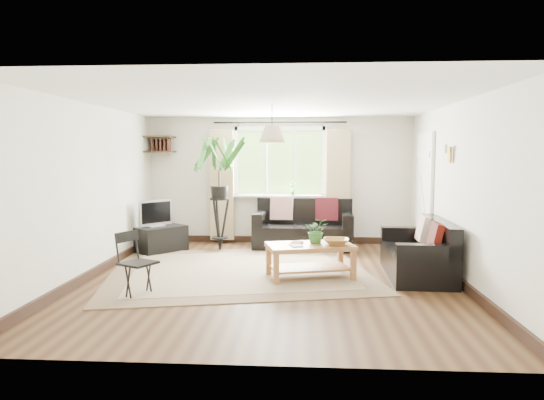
# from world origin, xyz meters

# --- Properties ---
(floor) EXTENTS (5.50, 5.50, 0.00)m
(floor) POSITION_xyz_m (0.00, 0.00, 0.00)
(floor) COLOR #331C11
(floor) RESTS_ON ground
(ceiling) EXTENTS (5.50, 5.50, 0.00)m
(ceiling) POSITION_xyz_m (0.00, 0.00, 2.40)
(ceiling) COLOR white
(ceiling) RESTS_ON floor
(wall_back) EXTENTS (5.00, 0.02, 2.40)m
(wall_back) POSITION_xyz_m (0.00, 2.75, 1.20)
(wall_back) COLOR beige
(wall_back) RESTS_ON floor
(wall_front) EXTENTS (5.00, 0.02, 2.40)m
(wall_front) POSITION_xyz_m (0.00, -2.75, 1.20)
(wall_front) COLOR beige
(wall_front) RESTS_ON floor
(wall_left) EXTENTS (0.02, 5.50, 2.40)m
(wall_left) POSITION_xyz_m (-2.50, 0.00, 1.20)
(wall_left) COLOR beige
(wall_left) RESTS_ON floor
(wall_right) EXTENTS (0.02, 5.50, 2.40)m
(wall_right) POSITION_xyz_m (2.50, 0.00, 1.20)
(wall_right) COLOR beige
(wall_right) RESTS_ON floor
(rug) EXTENTS (4.22, 3.82, 0.02)m
(rug) POSITION_xyz_m (-0.49, 0.41, 0.01)
(rug) COLOR beige
(rug) RESTS_ON floor
(window) EXTENTS (2.50, 0.16, 2.16)m
(window) POSITION_xyz_m (0.00, 2.71, 1.55)
(window) COLOR white
(window) RESTS_ON wall_back
(door) EXTENTS (0.06, 0.96, 2.06)m
(door) POSITION_xyz_m (2.47, 1.70, 1.00)
(door) COLOR silver
(door) RESTS_ON wall_right
(corner_shelf) EXTENTS (0.50, 0.50, 0.34)m
(corner_shelf) POSITION_xyz_m (-2.25, 2.50, 1.89)
(corner_shelf) COLOR black
(corner_shelf) RESTS_ON wall_back
(pendant_lamp) EXTENTS (0.36, 0.36, 0.54)m
(pendant_lamp) POSITION_xyz_m (0.00, 0.40, 2.05)
(pendant_lamp) COLOR beige
(pendant_lamp) RESTS_ON ceiling
(wall_sconce) EXTENTS (0.12, 0.12, 0.28)m
(wall_sconce) POSITION_xyz_m (2.43, 0.30, 1.74)
(wall_sconce) COLOR beige
(wall_sconce) RESTS_ON wall_right
(sofa_back) EXTENTS (1.83, 0.99, 0.84)m
(sofa_back) POSITION_xyz_m (0.46, 2.25, 0.42)
(sofa_back) COLOR black
(sofa_back) RESTS_ON floor
(sofa_right) EXTENTS (1.63, 0.85, 0.75)m
(sofa_right) POSITION_xyz_m (2.04, 0.28, 0.38)
(sofa_right) COLOR black
(sofa_right) RESTS_ON floor
(coffee_table) EXTENTS (1.28, 0.91, 0.48)m
(coffee_table) POSITION_xyz_m (0.55, 0.07, 0.24)
(coffee_table) COLOR brown
(coffee_table) RESTS_ON floor
(table_plant) EXTENTS (0.33, 0.29, 0.35)m
(table_plant) POSITION_xyz_m (0.63, 0.14, 0.65)
(table_plant) COLOR #2A6227
(table_plant) RESTS_ON coffee_table
(bowl) EXTENTS (0.35, 0.35, 0.09)m
(bowl) POSITION_xyz_m (0.90, 0.05, 0.52)
(bowl) COLOR olive
(bowl) RESTS_ON coffee_table
(book_a) EXTENTS (0.21, 0.24, 0.02)m
(book_a) POSITION_xyz_m (0.29, -0.11, 0.48)
(book_a) COLOR white
(book_a) RESTS_ON coffee_table
(book_b) EXTENTS (0.19, 0.24, 0.02)m
(book_b) POSITION_xyz_m (0.29, 0.13, 0.49)
(book_b) COLOR brown
(book_b) RESTS_ON coffee_table
(tv_stand) EXTENTS (0.89, 0.93, 0.45)m
(tv_stand) POSITION_xyz_m (-2.03, 1.72, 0.22)
(tv_stand) COLOR black
(tv_stand) RESTS_ON floor
(tv) EXTENTS (0.58, 0.62, 0.49)m
(tv) POSITION_xyz_m (-2.12, 1.72, 0.69)
(tv) COLOR #A5A5AA
(tv) RESTS_ON tv_stand
(palm_stand) EXTENTS (0.98, 0.98, 2.01)m
(palm_stand) POSITION_xyz_m (-1.03, 1.93, 1.01)
(palm_stand) COLOR black
(palm_stand) RESTS_ON floor
(folding_chair) EXTENTS (0.54, 0.54, 0.77)m
(folding_chair) POSITION_xyz_m (-1.53, -0.90, 0.39)
(folding_chair) COLOR black
(folding_chair) RESTS_ON floor
(sill_plant) EXTENTS (0.14, 0.10, 0.27)m
(sill_plant) POSITION_xyz_m (0.25, 2.63, 1.06)
(sill_plant) COLOR #2D6023
(sill_plant) RESTS_ON window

